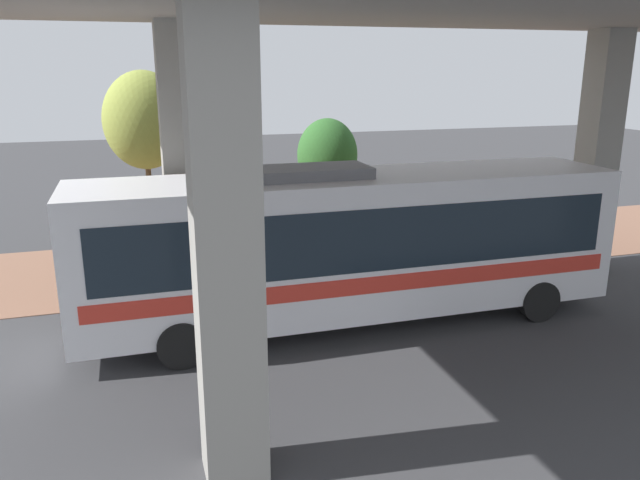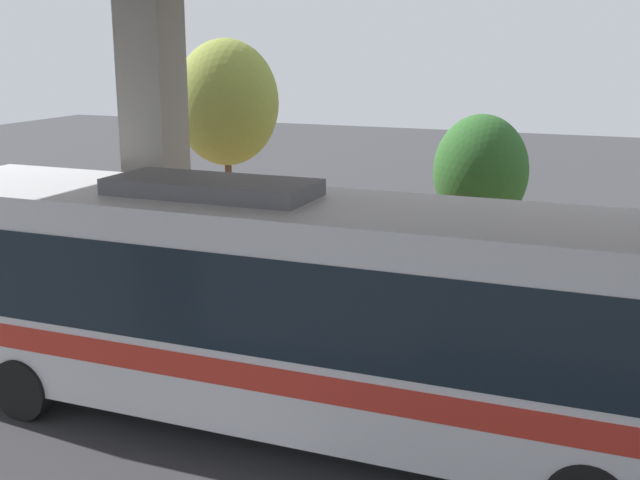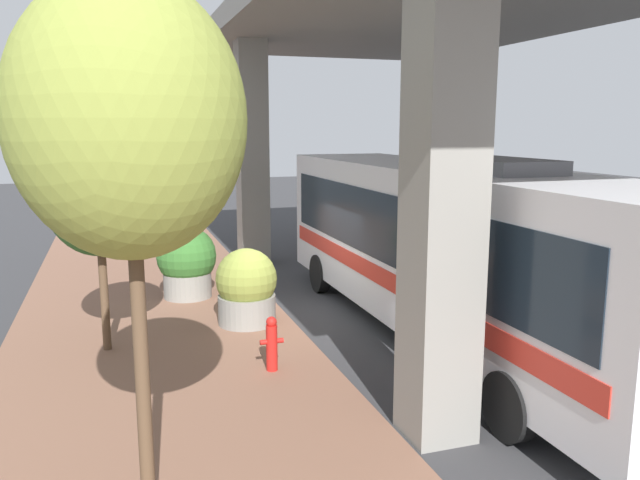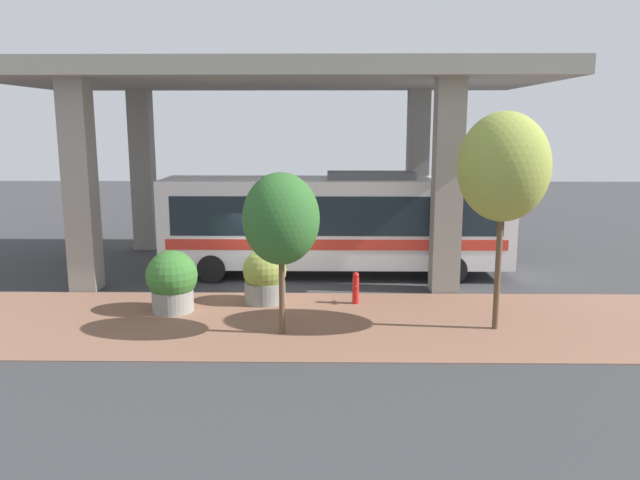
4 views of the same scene
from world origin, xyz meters
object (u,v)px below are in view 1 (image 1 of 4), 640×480
at_px(bus, 351,240).
at_px(street_tree_far, 145,121).
at_px(planter_middle, 444,225).
at_px(street_tree_near, 327,155).
at_px(planter_front, 381,243).
at_px(fire_hydrant, 289,259).

bearing_deg(bus, street_tree_far, -144.98).
xyz_separation_m(planter_middle, street_tree_far, (-1.48, -9.17, 3.47)).
bearing_deg(street_tree_near, street_tree_far, -85.28).
distance_m(planter_front, planter_middle, 2.83).
relative_size(planter_middle, street_tree_far, 0.32).
height_order(fire_hydrant, planter_middle, planter_middle).
bearing_deg(bus, planter_middle, 133.34).
xyz_separation_m(street_tree_near, street_tree_far, (0.48, -5.76, 1.30)).
xyz_separation_m(planter_middle, street_tree_near, (-1.96, -3.40, 2.17)).
bearing_deg(street_tree_near, fire_hydrant, -36.21).
relative_size(planter_middle, street_tree_near, 0.43).
distance_m(fire_hydrant, street_tree_far, 5.85).
xyz_separation_m(fire_hydrant, planter_middle, (-0.87, 5.47, 0.41)).
bearing_deg(planter_front, bus, -31.89).
height_order(planter_middle, street_tree_far, street_tree_far).
bearing_deg(fire_hydrant, street_tree_far, -122.39).
height_order(fire_hydrant, planter_front, planter_front).
bearing_deg(street_tree_far, street_tree_near, 94.72).
relative_size(bus, planter_middle, 6.73).
bearing_deg(street_tree_far, planter_middle, 80.82).
bearing_deg(planter_front, planter_middle, 110.75).
bearing_deg(planter_front, street_tree_near, -165.64).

